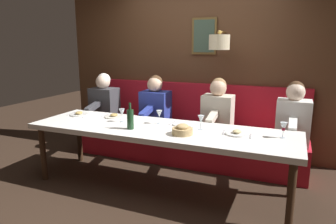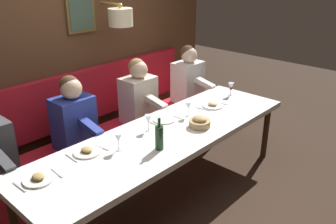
{
  "view_description": "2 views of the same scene",
  "coord_description": "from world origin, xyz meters",
  "px_view_note": "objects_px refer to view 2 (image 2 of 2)",
  "views": [
    {
      "loc": [
        -3.08,
        -1.38,
        1.66
      ],
      "look_at": [
        0.05,
        -0.08,
        0.92
      ],
      "focal_mm": 32.64,
      "sensor_mm": 36.0,
      "label": 1
    },
    {
      "loc": [
        -2.12,
        2.29,
        2.29
      ],
      "look_at": [
        0.05,
        -0.08,
        0.92
      ],
      "focal_mm": 37.92,
      "sensor_mm": 36.0,
      "label": 2
    }
  ],
  "objects_px": {
    "dining_table": "(166,138)",
    "wine_glass_3": "(188,106)",
    "diner_nearest": "(188,76)",
    "wine_glass_1": "(118,138)",
    "diner_near": "(139,93)",
    "bread_bowl": "(200,122)",
    "wine_bottle": "(159,137)",
    "wine_glass_2": "(231,87)",
    "wine_glass_0": "(148,120)",
    "diner_middle": "(74,115)"
  },
  "relations": [
    {
      "from": "wine_glass_0",
      "to": "bread_bowl",
      "type": "distance_m",
      "value": 0.53
    },
    {
      "from": "wine_glass_2",
      "to": "wine_bottle",
      "type": "distance_m",
      "value": 1.63
    },
    {
      "from": "wine_bottle",
      "to": "wine_glass_0",
      "type": "bearing_deg",
      "value": -30.36
    },
    {
      "from": "wine_glass_2",
      "to": "wine_glass_0",
      "type": "bearing_deg",
      "value": 88.22
    },
    {
      "from": "wine_glass_2",
      "to": "wine_glass_3",
      "type": "height_order",
      "value": "same"
    },
    {
      "from": "wine_glass_2",
      "to": "dining_table",
      "type": "bearing_deg",
      "value": 95.25
    },
    {
      "from": "diner_nearest",
      "to": "diner_middle",
      "type": "xyz_separation_m",
      "value": [
        0.0,
        1.87,
        0.0
      ]
    },
    {
      "from": "dining_table",
      "to": "wine_glass_1",
      "type": "relative_size",
      "value": 18.75
    },
    {
      "from": "diner_near",
      "to": "bread_bowl",
      "type": "bearing_deg",
      "value": 173.04
    },
    {
      "from": "bread_bowl",
      "to": "wine_bottle",
      "type": "bearing_deg",
      "value": 92.04
    },
    {
      "from": "wine_glass_1",
      "to": "diner_near",
      "type": "bearing_deg",
      "value": -50.96
    },
    {
      "from": "diner_middle",
      "to": "wine_glass_2",
      "type": "xyz_separation_m",
      "value": [
        -0.76,
        -1.78,
        0.04
      ]
    },
    {
      "from": "diner_middle",
      "to": "wine_bottle",
      "type": "relative_size",
      "value": 2.64
    },
    {
      "from": "wine_glass_0",
      "to": "wine_glass_1",
      "type": "height_order",
      "value": "same"
    },
    {
      "from": "bread_bowl",
      "to": "dining_table",
      "type": "bearing_deg",
      "value": 64.85
    },
    {
      "from": "wine_glass_1",
      "to": "wine_glass_3",
      "type": "bearing_deg",
      "value": -88.46
    },
    {
      "from": "wine_bottle",
      "to": "wine_glass_2",
      "type": "bearing_deg",
      "value": -79.4
    },
    {
      "from": "wine_glass_0",
      "to": "bread_bowl",
      "type": "bearing_deg",
      "value": -127.92
    },
    {
      "from": "bread_bowl",
      "to": "diner_middle",
      "type": "bearing_deg",
      "value": 37.5
    },
    {
      "from": "diner_near",
      "to": "wine_glass_0",
      "type": "distance_m",
      "value": 0.9
    },
    {
      "from": "wine_glass_3",
      "to": "bread_bowl",
      "type": "bearing_deg",
      "value": 153.81
    },
    {
      "from": "diner_middle",
      "to": "wine_glass_1",
      "type": "bearing_deg",
      "value": 174.73
    },
    {
      "from": "diner_near",
      "to": "wine_glass_3",
      "type": "xyz_separation_m",
      "value": [
        -0.78,
        0.0,
        0.04
      ]
    },
    {
      "from": "dining_table",
      "to": "diner_nearest",
      "type": "bearing_deg",
      "value": -57.89
    },
    {
      "from": "diner_nearest",
      "to": "diner_middle",
      "type": "height_order",
      "value": "same"
    },
    {
      "from": "diner_near",
      "to": "wine_bottle",
      "type": "bearing_deg",
      "value": 145.11
    },
    {
      "from": "wine_glass_0",
      "to": "wine_glass_1",
      "type": "relative_size",
      "value": 1.0
    },
    {
      "from": "diner_middle",
      "to": "bread_bowl",
      "type": "height_order",
      "value": "diner_middle"
    },
    {
      "from": "wine_glass_3",
      "to": "bread_bowl",
      "type": "height_order",
      "value": "wine_glass_3"
    },
    {
      "from": "diner_nearest",
      "to": "wine_glass_2",
      "type": "height_order",
      "value": "diner_nearest"
    },
    {
      "from": "bread_bowl",
      "to": "diner_nearest",
      "type": "bearing_deg",
      "value": -45.96
    },
    {
      "from": "dining_table",
      "to": "wine_glass_3",
      "type": "height_order",
      "value": "wine_glass_3"
    },
    {
      "from": "wine_glass_2",
      "to": "wine_bottle",
      "type": "height_order",
      "value": "wine_bottle"
    },
    {
      "from": "diner_near",
      "to": "wine_glass_2",
      "type": "relative_size",
      "value": 4.82
    },
    {
      "from": "wine_glass_0",
      "to": "wine_bottle",
      "type": "xyz_separation_m",
      "value": [
        -0.34,
        0.2,
        -0.0
      ]
    },
    {
      "from": "diner_nearest",
      "to": "wine_glass_1",
      "type": "distance_m",
      "value": 2.11
    },
    {
      "from": "diner_middle",
      "to": "wine_glass_3",
      "type": "xyz_separation_m",
      "value": [
        -0.78,
        -0.92,
        0.04
      ]
    },
    {
      "from": "diner_middle",
      "to": "wine_glass_1",
      "type": "relative_size",
      "value": 4.82
    },
    {
      "from": "diner_near",
      "to": "wine_bottle",
      "type": "height_order",
      "value": "diner_near"
    },
    {
      "from": "diner_near",
      "to": "diner_middle",
      "type": "height_order",
      "value": "same"
    },
    {
      "from": "diner_middle",
      "to": "bread_bowl",
      "type": "bearing_deg",
      "value": -142.5
    },
    {
      "from": "wine_glass_2",
      "to": "wine_bottle",
      "type": "bearing_deg",
      "value": 100.6
    },
    {
      "from": "diner_near",
      "to": "bread_bowl",
      "type": "height_order",
      "value": "diner_near"
    },
    {
      "from": "diner_middle",
      "to": "wine_bottle",
      "type": "distance_m",
      "value": 1.08
    },
    {
      "from": "diner_middle",
      "to": "wine_glass_2",
      "type": "relative_size",
      "value": 4.82
    },
    {
      "from": "diner_near",
      "to": "wine_glass_1",
      "type": "height_order",
      "value": "diner_near"
    },
    {
      "from": "diner_nearest",
      "to": "diner_near",
      "type": "distance_m",
      "value": 0.95
    },
    {
      "from": "dining_table",
      "to": "diner_nearest",
      "type": "relative_size",
      "value": 3.89
    },
    {
      "from": "wine_glass_1",
      "to": "wine_bottle",
      "type": "bearing_deg",
      "value": -134.08
    },
    {
      "from": "dining_table",
      "to": "wine_glass_3",
      "type": "relative_size",
      "value": 18.75
    }
  ]
}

